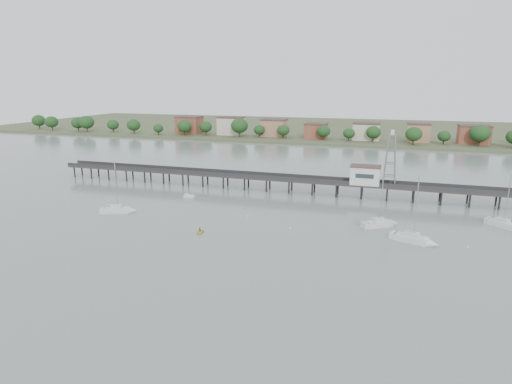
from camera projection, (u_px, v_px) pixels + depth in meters
The scene contains 13 objects.
ground_plane at pixel (193, 272), 74.07m from camera, with size 500.00×500.00×0.00m, color slate.
pier at pixel (279, 179), 128.58m from camera, with size 150.00×5.00×5.50m.
pier_building at pixel (365, 175), 120.60m from camera, with size 8.40×5.40×5.30m.
lattice_tower at pixel (390, 161), 117.61m from camera, with size 3.20×3.20×15.50m.
sailboat_d at pixel (418, 240), 87.24m from camera, with size 9.30×5.44×14.70m.
sailboat_c at pixel (383, 223), 97.73m from camera, with size 8.27×6.69×13.77m.
sailboat_a at pixel (122, 210), 107.92m from camera, with size 8.57×5.36×13.66m.
sailboat_e at pixel (507, 225), 96.33m from camera, with size 7.41×6.84×12.97m.
white_tender at pixel (189, 196), 122.45m from camera, with size 3.18×1.54×1.20m.
yellow_dinghy at pixel (200, 233), 93.44m from camera, with size 1.87×0.54×2.62m, color yellow.
dinghy_occupant at pixel (200, 233), 93.44m from camera, with size 0.39×1.06×0.25m, color black.
mooring_buoys at pixel (287, 222), 100.74m from camera, with size 90.34×9.86×0.39m.
far_shore at pixel (345, 129), 295.14m from camera, with size 500.00×170.00×10.40m.
Camera 1 is at (31.04, -61.86, 31.79)m, focal length 30.00 mm.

